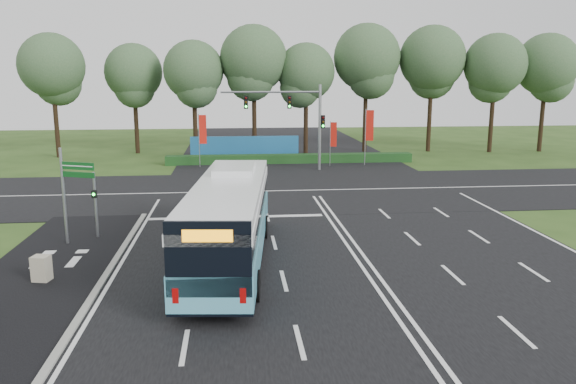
# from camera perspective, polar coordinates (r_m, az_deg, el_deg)

# --- Properties ---
(ground) EXTENTS (120.00, 120.00, 0.00)m
(ground) POSITION_cam_1_polar(r_m,az_deg,el_deg) (26.60, 5.70, -5.02)
(ground) COLOR #294416
(ground) RESTS_ON ground
(road_main) EXTENTS (20.00, 120.00, 0.04)m
(road_main) POSITION_cam_1_polar(r_m,az_deg,el_deg) (26.60, 5.70, -4.98)
(road_main) COLOR black
(road_main) RESTS_ON ground
(road_cross) EXTENTS (120.00, 14.00, 0.05)m
(road_cross) POSITION_cam_1_polar(r_m,az_deg,el_deg) (38.09, 2.18, 0.16)
(road_cross) COLOR black
(road_cross) RESTS_ON ground
(bike_path) EXTENTS (5.00, 18.00, 0.06)m
(bike_path) POSITION_cam_1_polar(r_m,az_deg,el_deg) (24.38, -23.16, -7.42)
(bike_path) COLOR black
(bike_path) RESTS_ON ground
(kerb_strip) EXTENTS (0.25, 18.00, 0.12)m
(kerb_strip) POSITION_cam_1_polar(r_m,az_deg,el_deg) (23.76, -17.60, -7.42)
(kerb_strip) COLOR gray
(kerb_strip) RESTS_ON ground
(city_bus) EXTENTS (3.89, 13.02, 3.68)m
(city_bus) POSITION_cam_1_polar(r_m,az_deg,el_deg) (23.10, -5.94, -2.82)
(city_bus) COLOR #55ABC5
(city_bus) RESTS_ON ground
(pedestrian_signal) EXTENTS (0.30, 0.41, 3.20)m
(pedestrian_signal) POSITION_cam_1_polar(r_m,az_deg,el_deg) (28.08, -18.98, -1.03)
(pedestrian_signal) COLOR gray
(pedestrian_signal) RESTS_ON ground
(street_sign) EXTENTS (1.64, 0.73, 4.49)m
(street_sign) POSITION_cam_1_polar(r_m,az_deg,el_deg) (27.09, -21.30, 0.62)
(street_sign) COLOR gray
(street_sign) RESTS_ON ground
(utility_cabinet) EXTENTS (0.71, 0.64, 1.02)m
(utility_cabinet) POSITION_cam_1_polar(r_m,az_deg,el_deg) (23.19, -23.76, -7.18)
(utility_cabinet) COLOR #B4A991
(utility_cabinet) RESTS_ON ground
(banner_flag_left) EXTENTS (0.67, 0.12, 4.55)m
(banner_flag_left) POSITION_cam_1_polar(r_m,az_deg,el_deg) (48.19, -8.75, 5.98)
(banner_flag_left) COLOR gray
(banner_flag_left) RESTS_ON ground
(banner_flag_mid) EXTENTS (0.56, 0.21, 3.89)m
(banner_flag_mid) POSITION_cam_1_polar(r_m,az_deg,el_deg) (48.30, 4.57, 5.61)
(banner_flag_mid) COLOR gray
(banner_flag_mid) RESTS_ON ground
(banner_flag_right) EXTENTS (0.70, 0.26, 4.91)m
(banner_flag_right) POSITION_cam_1_polar(r_m,az_deg,el_deg) (49.16, 8.18, 6.36)
(banner_flag_right) COLOR gray
(banner_flag_right) RESTS_ON ground
(traffic_light_gantry) EXTENTS (8.41, 0.28, 7.00)m
(traffic_light_gantry) POSITION_cam_1_polar(r_m,az_deg,el_deg) (45.88, 1.03, 7.96)
(traffic_light_gantry) COLOR gray
(traffic_light_gantry) RESTS_ON ground
(hedge) EXTENTS (22.00, 1.20, 0.80)m
(hedge) POSITION_cam_1_polar(r_m,az_deg,el_deg) (50.26, 0.24, 3.39)
(hedge) COLOR #153C16
(hedge) RESTS_ON ground
(blue_hoarding) EXTENTS (10.00, 0.30, 2.20)m
(blue_hoarding) POSITION_cam_1_polar(r_m,az_deg,el_deg) (52.39, -4.41, 4.47)
(blue_hoarding) COLOR #1A5A8F
(blue_hoarding) RESTS_ON ground
(eucalyptus_row) EXTENTS (54.49, 8.63, 12.85)m
(eucalyptus_row) POSITION_cam_1_polar(r_m,az_deg,el_deg) (56.67, 3.77, 12.85)
(eucalyptus_row) COLOR black
(eucalyptus_row) RESTS_ON ground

